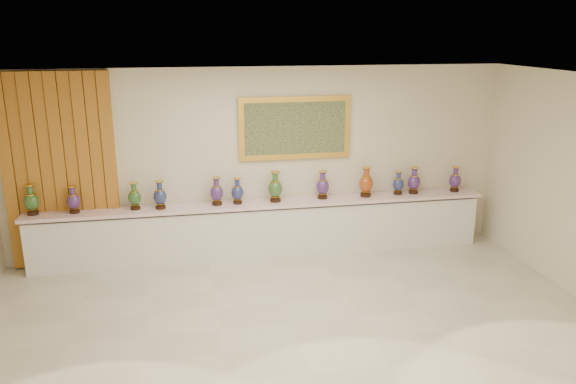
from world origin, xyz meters
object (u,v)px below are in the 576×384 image
at_px(vase_1, 74,201).
at_px(vase_2, 135,197).
at_px(vase_0, 32,201).
at_px(counter, 264,229).

bearing_deg(vase_1, vase_2, 0.79).
height_order(vase_1, vase_2, vase_2).
relative_size(vase_0, vase_2, 1.09).
bearing_deg(vase_2, vase_0, 179.20).
relative_size(counter, vase_0, 15.84).
height_order(counter, vase_1, vase_1).
distance_m(vase_0, vase_1, 0.59).
xyz_separation_m(vase_0, vase_1, (0.59, -0.03, -0.02)).
bearing_deg(counter, vase_1, -179.67).
bearing_deg(vase_0, vase_2, -0.80).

